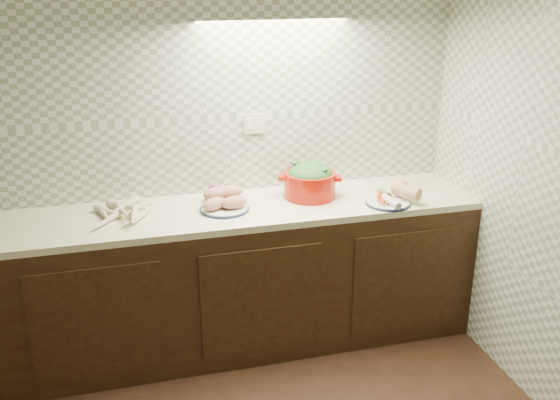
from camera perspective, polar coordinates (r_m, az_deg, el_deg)
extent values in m
cube|color=gray|center=(3.73, -10.64, 6.01)|extent=(3.60, 0.05, 2.60)
cube|color=beige|center=(3.81, -2.36, 6.99)|extent=(0.13, 0.01, 0.12)
cube|color=black|center=(3.79, -9.41, -7.85)|extent=(3.60, 0.60, 0.86)
cube|color=#F2F0BC|center=(3.60, -9.82, -1.54)|extent=(3.60, 0.60, 0.04)
cone|color=beige|center=(3.48, -12.86, -1.80)|extent=(0.10, 0.20, 0.04)
cone|color=beige|center=(3.50, -16.14, -1.97)|extent=(0.12, 0.19, 0.04)
cone|color=beige|center=(3.61, -13.84, -0.98)|extent=(0.10, 0.25, 0.05)
cone|color=beige|center=(3.51, -16.22, -1.89)|extent=(0.20, 0.20, 0.05)
cone|color=beige|center=(3.64, -14.50, -0.93)|extent=(0.08, 0.24, 0.05)
cone|color=beige|center=(3.63, -14.62, -1.04)|extent=(0.10, 0.23, 0.04)
cone|color=beige|center=(3.55, -13.17, -1.37)|extent=(0.07, 0.20, 0.05)
cone|color=beige|center=(3.65, -15.97, -0.62)|extent=(0.05, 0.22, 0.04)
cone|color=beige|center=(3.49, -12.78, -1.39)|extent=(0.15, 0.20, 0.05)
cone|color=beige|center=(3.55, -13.79, -1.06)|extent=(0.12, 0.19, 0.05)
cone|color=beige|center=(3.61, -13.49, -0.55)|extent=(0.08, 0.20, 0.05)
cylinder|color=#17223E|center=(3.60, -5.10, -0.82)|extent=(0.29, 0.29, 0.01)
cylinder|color=white|center=(3.60, -5.10, -0.79)|extent=(0.27, 0.27, 0.02)
ellipsoid|color=tan|center=(3.56, -6.03, -0.34)|extent=(0.16, 0.08, 0.07)
ellipsoid|color=tan|center=(3.57, -4.22, -0.22)|extent=(0.16, 0.08, 0.07)
ellipsoid|color=tan|center=(3.63, -5.27, 0.15)|extent=(0.16, 0.08, 0.07)
ellipsoid|color=tan|center=(3.59, -5.87, 0.59)|extent=(0.16, 0.08, 0.07)
ellipsoid|color=tan|center=(3.62, -4.62, 0.76)|extent=(0.16, 0.08, 0.07)
cylinder|color=black|center=(3.72, -5.69, 0.24)|extent=(0.16, 0.16, 0.06)
sphere|color=maroon|center=(3.70, -5.96, 0.95)|extent=(0.08, 0.08, 0.08)
sphere|color=beige|center=(3.72, -5.26, 0.90)|extent=(0.05, 0.05, 0.05)
cylinder|color=#A91407|center=(3.77, 2.74, 1.41)|extent=(0.39, 0.39, 0.16)
cube|color=#A91407|center=(3.76, 0.14, 2.08)|extent=(0.06, 0.08, 0.02)
cube|color=#A91407|center=(3.76, 5.36, 1.99)|extent=(0.06, 0.08, 0.02)
ellipsoid|color=#2D7131|center=(3.75, 2.75, 2.31)|extent=(0.28, 0.28, 0.15)
cylinder|color=#17223E|center=(3.73, 9.83, -0.27)|extent=(0.27, 0.27, 0.01)
cylinder|color=white|center=(3.73, 9.83, -0.25)|extent=(0.25, 0.25, 0.02)
cone|color=#D14518|center=(3.71, 9.48, 0.03)|extent=(0.07, 0.16, 0.03)
cone|color=#D14518|center=(3.73, 9.63, 0.15)|extent=(0.12, 0.14, 0.03)
cone|color=#D14518|center=(3.74, 9.58, 0.21)|extent=(0.10, 0.15, 0.03)
cone|color=#D14518|center=(3.72, 9.29, 0.40)|extent=(0.09, 0.15, 0.03)
cylinder|color=silver|center=(3.67, 10.12, -0.13)|extent=(0.06, 0.17, 0.04)
cylinder|color=#447E34|center=(3.79, 9.48, 0.58)|extent=(0.06, 0.11, 0.05)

